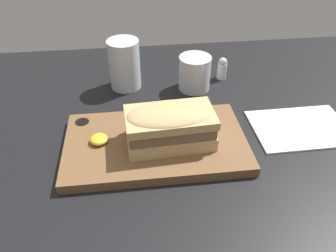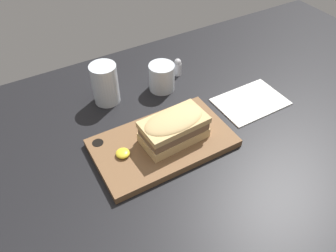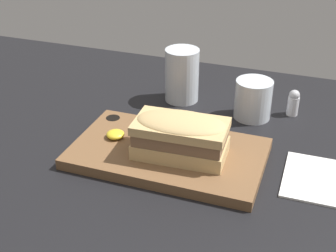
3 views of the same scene
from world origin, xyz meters
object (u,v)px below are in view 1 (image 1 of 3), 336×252
Objects in this scene: napkin at (301,128)px; salt_shaker at (222,68)px; serving_board at (155,143)px; water_glass at (125,67)px; sandwich at (170,124)px; wine_glass at (195,74)px.

salt_shaker is (-11.53, 23.09, 2.76)cm from napkin.
serving_board is 2.90× the size of water_glass.
salt_shaker is at bearing 116.53° from napkin.
serving_board is 2.09× the size of sandwich.
wine_glass is (16.93, -2.99, -1.40)cm from water_glass.
water_glass is 25.14cm from salt_shaker.
sandwich is 2.00× the size of wine_glass.
wine_glass reaches higher than salt_shaker.
wine_glass is 1.45× the size of salt_shaker.
napkin is at bearing 6.38° from sandwich.
water_glass is 2.09× the size of salt_shaker.
sandwich reaches higher than salt_shaker.
sandwich is 0.82× the size of napkin.
water_glass reaches higher than serving_board.
serving_board is at bearing 161.07° from sandwich.
wine_glass is (11.65, 21.28, 2.87)cm from serving_board.
sandwich is 24.04cm from wine_glass.
water_glass reaches higher than sandwich.
sandwich is 26.50cm from water_glass.
wine_glass is at bearing -153.45° from salt_shaker.
sandwich is at bearing -122.81° from salt_shaker.
serving_board is at bearing -77.73° from water_glass.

